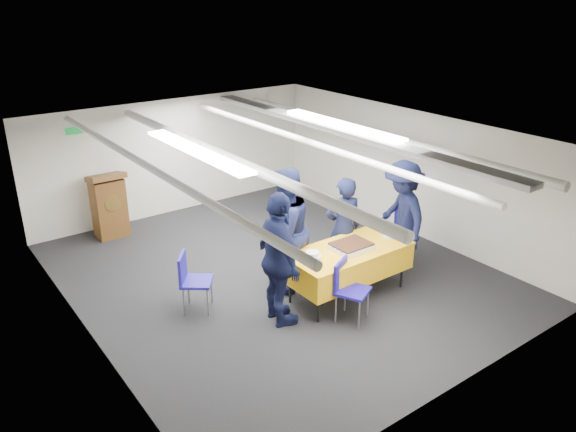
# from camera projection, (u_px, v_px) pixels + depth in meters

# --- Properties ---
(ground) EXTENTS (7.00, 7.00, 0.00)m
(ground) POSITION_uv_depth(u_px,v_px,m) (276.00, 273.00, 9.10)
(ground) COLOR black
(ground) RESTS_ON ground
(room_shell) EXTENTS (6.00, 7.00, 2.30)m
(room_shell) POSITION_uv_depth(u_px,v_px,m) (265.00, 159.00, 8.77)
(room_shell) COLOR silver
(room_shell) RESTS_ON ground
(serving_table) EXTENTS (1.89, 0.89, 0.77)m
(serving_table) POSITION_uv_depth(u_px,v_px,m) (348.00, 261.00, 8.27)
(serving_table) COLOR black
(serving_table) RESTS_ON ground
(sheet_cake) EXTENTS (0.57, 0.44, 0.10)m
(sheet_cake) POSITION_uv_depth(u_px,v_px,m) (351.00, 246.00, 8.15)
(sheet_cake) COLOR white
(sheet_cake) RESTS_ON serving_table
(plate_stack_left) EXTENTS (0.23, 0.23, 0.17)m
(plate_stack_left) POSITION_uv_depth(u_px,v_px,m) (312.00, 258.00, 7.73)
(plate_stack_left) COLOR white
(plate_stack_left) RESTS_ON serving_table
(plate_stack_right) EXTENTS (0.23, 0.23, 0.16)m
(plate_stack_right) POSITION_uv_depth(u_px,v_px,m) (389.00, 232.00, 8.55)
(plate_stack_right) COLOR white
(plate_stack_right) RESTS_ON serving_table
(podium) EXTENTS (0.62, 0.53, 1.25)m
(podium) POSITION_uv_depth(u_px,v_px,m) (109.00, 205.00, 10.26)
(podium) COLOR brown
(podium) RESTS_ON ground
(chair_near) EXTENTS (0.56, 0.56, 0.87)m
(chair_near) POSITION_uv_depth(u_px,v_px,m) (347.00, 284.00, 7.68)
(chair_near) COLOR gray
(chair_near) RESTS_ON ground
(chair_right) EXTENTS (0.44, 0.44, 0.87)m
(chair_right) POSITION_uv_depth(u_px,v_px,m) (398.00, 229.00, 9.44)
(chair_right) COLOR gray
(chair_right) RESTS_ON ground
(chair_left) EXTENTS (0.59, 0.59, 0.87)m
(chair_left) POSITION_uv_depth(u_px,v_px,m) (190.00, 276.00, 7.89)
(chair_left) COLOR gray
(chair_left) RESTS_ON ground
(sailor_a) EXTENTS (0.69, 0.56, 1.65)m
(sailor_a) POSITION_uv_depth(u_px,v_px,m) (343.00, 228.00, 8.74)
(sailor_a) COLOR black
(sailor_a) RESTS_ON ground
(sailor_b) EXTENTS (1.12, 0.98, 1.93)m
(sailor_b) POSITION_uv_depth(u_px,v_px,m) (285.00, 231.00, 8.28)
(sailor_b) COLOR black
(sailor_b) RESTS_ON ground
(sailor_c) EXTENTS (0.67, 1.18, 1.89)m
(sailor_c) POSITION_uv_depth(u_px,v_px,m) (279.00, 260.00, 7.45)
(sailor_c) COLOR black
(sailor_c) RESTS_ON ground
(sailor_d) EXTENTS (1.05, 1.34, 1.81)m
(sailor_d) POSITION_uv_depth(u_px,v_px,m) (402.00, 216.00, 8.99)
(sailor_d) COLOR black
(sailor_d) RESTS_ON ground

